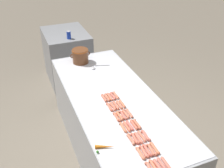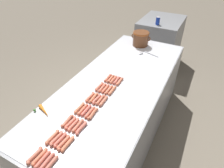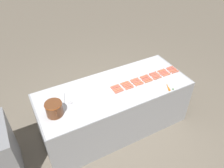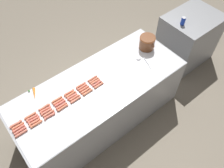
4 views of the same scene
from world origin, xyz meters
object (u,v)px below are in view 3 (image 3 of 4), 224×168
object	(u,v)px
hot_dog_0	(175,72)
hot_dog_3	(149,81)
hot_dog_7	(173,71)
hot_dog_29	(161,70)
hot_dog_16	(155,75)
hot_dog_32	(134,79)
hot_dog_22	(163,71)
hot_dog_2	(158,78)
hot_dog_9	(157,77)
hot_dog_4	(140,84)
hot_dog_14	(172,70)
hot_dog_21	(171,69)
hot_dog_17	(146,79)
hot_dog_25	(135,81)
hot_dog_33	(124,83)
hot_dog_24	(145,77)
hot_dog_1	(167,75)
hot_dog_26	(126,84)
hot_dog_6	(119,91)
bean_pot	(54,108)
hot_dog_8	(165,74)
carrot	(168,87)
hot_dog_12	(129,86)
hot_dog_13	(118,90)
hot_dog_30	(153,73)
hot_dog_31	(144,76)
serving_spoon	(68,101)
hot_dog_5	(130,88)
hot_dog_28	(170,67)
hot_dog_34	(115,86)
hot_dog_27	(116,87)
hot_dog_10	(147,80)
hot_dog_18	(137,82)
hot_dog_15	(164,73)
hot_dog_11	(138,83)
hot_dog_19	(127,85)

from	to	relation	value
hot_dog_0	hot_dog_3	xyz separation A→B (m)	(0.00, 0.52, 0.00)
hot_dog_7	hot_dog_29	xyz separation A→B (m)	(0.10, 0.17, 0.00)
hot_dog_16	hot_dog_32	distance (m)	0.36
hot_dog_22	hot_dog_2	bearing A→B (deg)	120.25
hot_dog_9	hot_dog_4	bearing A→B (deg)	95.57
hot_dog_14	hot_dog_21	size ratio (longest dim) A/B	1.00
hot_dog_9	hot_dog_17	bearing A→B (deg)	79.69
hot_dog_25	hot_dog_33	distance (m)	0.18
hot_dog_24	hot_dog_1	bearing A→B (deg)	-107.30
hot_dog_17	hot_dog_21	bearing A→B (deg)	-86.14
hot_dog_26	hot_dog_21	bearing A→B (deg)	-90.16
hot_dog_6	bean_pot	xyz separation A→B (m)	(0.01, 0.95, 0.09)
hot_dog_4	hot_dog_8	xyz separation A→B (m)	(0.03, -0.51, 0.00)
hot_dog_29	carrot	bearing A→B (deg)	156.36
hot_dog_12	hot_dog_16	xyz separation A→B (m)	(0.03, -0.52, 0.00)
hot_dog_13	hot_dog_29	distance (m)	0.87
hot_dog_22	hot_dog_30	xyz separation A→B (m)	(0.04, 0.17, 0.00)
hot_dog_12	hot_dog_9	bearing A→B (deg)	-89.85
hot_dog_7	hot_dog_31	bearing A→B (deg)	78.37
hot_dog_24	hot_dog_8	bearing A→B (deg)	-101.85
hot_dog_6	hot_dog_33	bearing A→B (deg)	-50.78
serving_spoon	bean_pot	bearing A→B (deg)	122.41
hot_dog_5	hot_dog_22	bearing A→B (deg)	-81.28
hot_dog_5	hot_dog_28	size ratio (longest dim) A/B	1.00
bean_pot	hot_dog_34	bearing A→B (deg)	-82.24
hot_dog_3	hot_dog_27	bearing A→B (deg)	78.50
hot_dog_10	hot_dog_18	xyz separation A→B (m)	(0.04, 0.17, 0.00)
hot_dog_24	serving_spoon	bearing A→B (deg)	87.71
hot_dog_10	hot_dog_15	size ratio (longest dim) A/B	1.00
hot_dog_22	bean_pot	size ratio (longest dim) A/B	0.53
hot_dog_7	carrot	distance (m)	0.45
hot_dog_4	hot_dog_28	world-z (taller)	same
hot_dog_10	hot_dog_13	size ratio (longest dim) A/B	1.00
hot_dog_26	hot_dog_30	distance (m)	0.52
hot_dog_14	hot_dog_29	size ratio (longest dim) A/B	1.00
hot_dog_21	hot_dog_27	distance (m)	1.04
hot_dog_4	hot_dog_30	xyz separation A→B (m)	(0.14, -0.34, 0.00)
hot_dog_7	hot_dog_10	xyz separation A→B (m)	(-0.00, 0.51, 0.00)
hot_dog_3	hot_dog_11	distance (m)	0.18
hot_dog_29	hot_dog_17	bearing A→B (deg)	101.64
hot_dog_10	hot_dog_14	size ratio (longest dim) A/B	1.00
hot_dog_17	hot_dog_22	size ratio (longest dim) A/B	1.00
hot_dog_11	hot_dog_21	world-z (taller)	same
hot_dog_18	hot_dog_9	bearing A→B (deg)	-96.14
hot_dog_21	hot_dog_22	distance (m)	0.17
hot_dog_1	hot_dog_27	bearing A→B (deg)	83.12
hot_dog_19	hot_dog_22	world-z (taller)	same
hot_dog_17	hot_dog_30	distance (m)	0.20
hot_dog_11	hot_dog_25	bearing A→B (deg)	5.24
hot_dog_0	hot_dog_17	distance (m)	0.53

